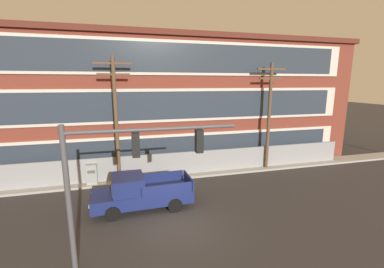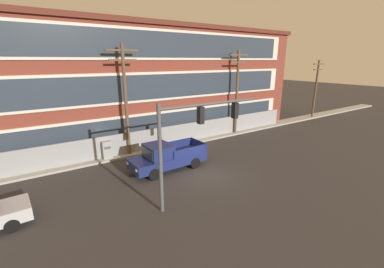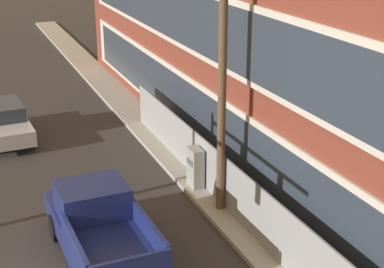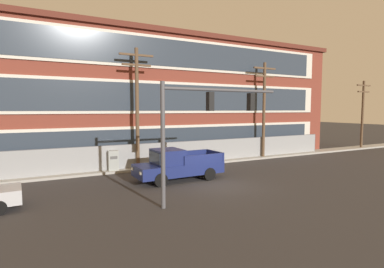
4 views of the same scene
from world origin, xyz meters
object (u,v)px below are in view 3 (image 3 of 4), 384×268
sedan_silver (5,121)px  electrical_cabinet (195,169)px  pickup_truck_navy (100,228)px  utility_pole_near_corner (223,67)px

sedan_silver → electrical_cabinet: size_ratio=2.99×
pickup_truck_navy → electrical_cabinet: pickup_truck_navy is taller
pickup_truck_navy → electrical_cabinet: bearing=126.2°
utility_pole_near_corner → electrical_cabinet: size_ratio=5.62×
pickup_truck_navy → sedan_silver: (-10.72, -1.51, -0.15)m
electrical_cabinet → utility_pole_near_corner: bearing=3.5°
pickup_truck_navy → sedan_silver: 10.83m
pickup_truck_navy → utility_pole_near_corner: 5.88m
pickup_truck_navy → electrical_cabinet: 5.11m
utility_pole_near_corner → pickup_truck_navy: bearing=-74.2°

